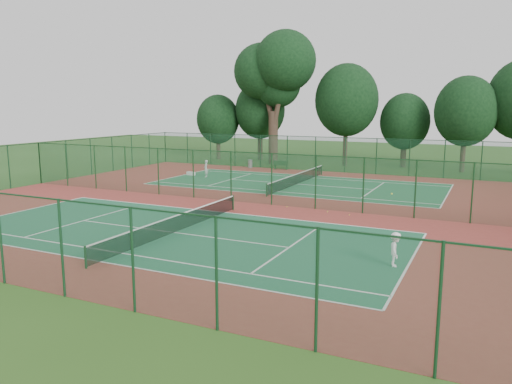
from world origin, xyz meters
TOP-DOWN VIEW (x-y plane):
  - ground at (0.00, 0.00)m, footprint 120.00×120.00m
  - red_pad at (0.00, 0.00)m, footprint 40.00×36.00m
  - court_near at (0.00, -9.00)m, footprint 23.77×10.97m
  - court_far at (0.00, 9.00)m, footprint 23.77×10.97m
  - fence_north at (0.00, 18.00)m, footprint 40.00×0.09m
  - fence_south at (0.00, -18.00)m, footprint 40.00×0.09m
  - fence_west at (-20.00, 0.00)m, footprint 0.09×36.00m
  - fence_divider at (0.00, 0.00)m, footprint 40.00×0.09m
  - tennis_net_near at (0.00, -9.00)m, footprint 0.10×12.90m
  - tennis_net_far at (0.00, 9.00)m, footprint 0.10×12.90m
  - player_near at (11.38, -9.70)m, footprint 0.74×1.04m
  - player_far at (-9.20, 9.29)m, footprint 0.56×0.67m
  - trash_bin at (-8.59, 17.33)m, footprint 0.49×0.49m
  - bench at (-5.08, 17.41)m, footprint 1.57×0.70m
  - kit_bag at (-11.15, 9.74)m, footprint 0.91×0.47m
  - stray_ball_a at (7.11, -0.92)m, footprint 0.07×0.07m
  - stray_ball_b at (5.65, -0.66)m, footprint 0.06×0.06m
  - stray_ball_c at (2.77, -0.28)m, footprint 0.07×0.07m
  - big_tree at (-7.91, 22.31)m, footprint 9.58×7.02m
  - evergreen_row at (0.50, 24.25)m, footprint 39.00×5.00m

SIDE VIEW (x-z plane):
  - ground at x=0.00m, z-range 0.00..0.00m
  - evergreen_row at x=0.50m, z-range -6.00..6.00m
  - red_pad at x=0.00m, z-range 0.00..0.01m
  - court_near at x=0.00m, z-range 0.01..0.02m
  - court_far at x=0.00m, z-range 0.01..0.02m
  - stray_ball_b at x=5.65m, z-range 0.01..0.07m
  - stray_ball_c at x=2.77m, z-range 0.01..0.08m
  - stray_ball_a at x=7.11m, z-range 0.01..0.08m
  - kit_bag at x=-11.15m, z-range 0.01..0.34m
  - trash_bin at x=-8.59m, z-range 0.01..0.88m
  - bench at x=-5.08m, z-range 0.03..0.96m
  - tennis_net_near at x=0.00m, z-range 0.06..1.03m
  - tennis_net_far at x=0.00m, z-range 0.06..1.03m
  - player_near at x=11.38m, z-range 0.02..1.47m
  - player_far at x=-9.20m, z-range 0.02..1.61m
  - fence_west at x=-20.00m, z-range 0.01..3.51m
  - fence_north at x=0.00m, z-range 0.01..3.51m
  - fence_south at x=0.00m, z-range 0.01..3.51m
  - fence_divider at x=0.00m, z-range 0.01..3.51m
  - big_tree at x=-7.91m, z-range 3.06..17.79m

